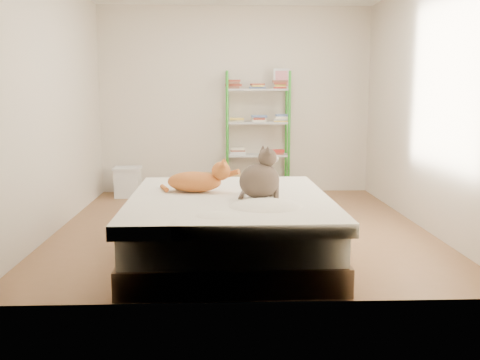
{
  "coord_description": "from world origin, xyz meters",
  "views": [
    {
      "loc": [
        -0.22,
        -5.52,
        1.38
      ],
      "look_at": [
        -0.04,
        -0.75,
        0.62
      ],
      "focal_mm": 40.0,
      "sensor_mm": 36.0,
      "label": 1
    }
  ],
  "objects_px": {
    "bed": "(230,226)",
    "cardboard_box": "(218,190)",
    "white_bin": "(128,182)",
    "orange_cat": "(194,179)",
    "shelf_unit": "(258,135)",
    "grey_cat": "(260,173)"
  },
  "relations": [
    {
      "from": "bed",
      "to": "cardboard_box",
      "type": "relative_size",
      "value": 3.04
    },
    {
      "from": "white_bin",
      "to": "bed",
      "type": "bearing_deg",
      "value": -64.16
    },
    {
      "from": "orange_cat",
      "to": "shelf_unit",
      "type": "bearing_deg",
      "value": 83.81
    },
    {
      "from": "cardboard_box",
      "to": "grey_cat",
      "type": "bearing_deg",
      "value": -57.93
    },
    {
      "from": "cardboard_box",
      "to": "white_bin",
      "type": "relative_size",
      "value": 1.68
    },
    {
      "from": "bed",
      "to": "shelf_unit",
      "type": "distance_m",
      "value": 3.02
    },
    {
      "from": "orange_cat",
      "to": "white_bin",
      "type": "xyz_separation_m",
      "value": [
        -1.03,
        2.58,
        -0.44
      ]
    },
    {
      "from": "bed",
      "to": "white_bin",
      "type": "height_order",
      "value": "bed"
    },
    {
      "from": "white_bin",
      "to": "shelf_unit",
      "type": "bearing_deg",
      "value": 5.25
    },
    {
      "from": "bed",
      "to": "white_bin",
      "type": "relative_size",
      "value": 5.11
    },
    {
      "from": "grey_cat",
      "to": "white_bin",
      "type": "height_order",
      "value": "grey_cat"
    },
    {
      "from": "cardboard_box",
      "to": "white_bin",
      "type": "height_order",
      "value": "cardboard_box"
    },
    {
      "from": "cardboard_box",
      "to": "white_bin",
      "type": "distance_m",
      "value": 1.36
    },
    {
      "from": "grey_cat",
      "to": "white_bin",
      "type": "relative_size",
      "value": 1.02
    },
    {
      "from": "bed",
      "to": "white_bin",
      "type": "bearing_deg",
      "value": 115.26
    },
    {
      "from": "bed",
      "to": "orange_cat",
      "type": "height_order",
      "value": "orange_cat"
    },
    {
      "from": "cardboard_box",
      "to": "shelf_unit",
      "type": "bearing_deg",
      "value": 76.59
    },
    {
      "from": "bed",
      "to": "cardboard_box",
      "type": "distance_m",
      "value": 2.19
    },
    {
      "from": "grey_cat",
      "to": "white_bin",
      "type": "xyz_separation_m",
      "value": [
        -1.59,
        2.89,
        -0.53
      ]
    },
    {
      "from": "bed",
      "to": "white_bin",
      "type": "xyz_separation_m",
      "value": [
        -1.34,
        2.77,
        -0.06
      ]
    },
    {
      "from": "shelf_unit",
      "to": "white_bin",
      "type": "height_order",
      "value": "shelf_unit"
    },
    {
      "from": "bed",
      "to": "shelf_unit",
      "type": "bearing_deg",
      "value": 80.73
    }
  ]
}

